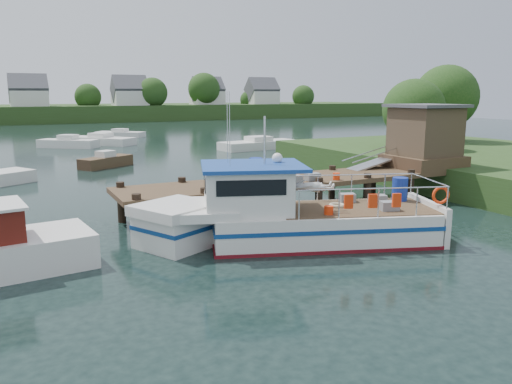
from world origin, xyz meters
name	(u,v)px	position (x,y,z in m)	size (l,w,h in m)	color
ground_plane	(261,214)	(0.00, 0.00, 0.00)	(160.00, 160.00, 0.00)	black
far_shore	(58,110)	(0.01, 82.37, 2.10)	(140.00, 42.55, 9.22)	#2A461D
dock	(384,153)	(6.51, 0.01, 2.24)	(16.60, 3.00, 4.78)	#4B3723
lobster_boat	(285,216)	(-1.14, -3.97, 0.92)	(10.33, 5.81, 5.06)	silver
moored_rowboat	(106,161)	(-3.25, 17.01, 0.42)	(3.99, 3.26, 1.14)	#4B3723
moored_far	(120,134)	(2.87, 41.70, 0.36)	(5.62, 5.03, 0.96)	silver
moored_b	(68,143)	(-4.04, 31.68, 0.45)	(5.49, 4.83, 1.21)	silver
moored_c	(259,144)	(11.41, 22.58, 0.43)	(7.66, 3.43, 1.17)	silver
moored_d	(101,140)	(-0.79, 33.24, 0.43)	(6.32, 6.69, 1.17)	silver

